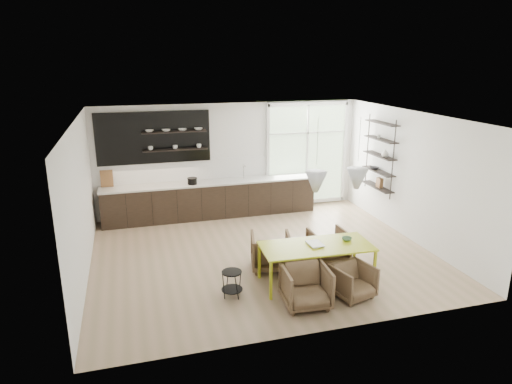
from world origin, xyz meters
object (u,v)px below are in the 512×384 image
Objects in this scene: armchair_front_right at (353,281)px; wire_stool at (232,280)px; armchair_back_left at (271,251)px; armchair_front_left at (306,286)px; dining_table at (316,248)px; armchair_back_right at (328,246)px.

armchair_front_right is 2.10m from wire_stool.
armchair_back_left reaches higher than armchair_front_left.
armchair_front_left is at bearing -121.58° from dining_table.
armchair_back_right is at bearing -167.86° from armchair_back_left.
armchair_front_right is (-0.20, -1.46, -0.04)m from armchair_back_right.
wire_stool is (-2.01, 0.59, 0.01)m from armchair_front_right.
wire_stool is (-2.21, -0.87, -0.03)m from armchair_back_right.
armchair_back_right is 2.38m from wire_stool.
armchair_back_right is 0.96× the size of armchair_front_left.
armchair_front_left is (-1.09, -1.51, 0.02)m from armchair_back_right.
armchair_front_left is at bearing 53.89° from armchair_back_right.
armchair_front_right is (0.89, 0.04, -0.05)m from armchair_front_left.
wire_stool is (-1.12, 0.63, -0.05)m from armchair_front_left.
armchair_back_right is 1.56× the size of wire_stool.
armchair_front_right is at bearing -55.68° from dining_table.
armchair_front_right is at bearing -16.40° from wire_stool.
dining_table is 4.38× the size of wire_stool.
armchair_back_left is (-0.61, 0.81, -0.34)m from dining_table.
armchair_front_left reaches higher than armchair_back_right.
armchair_back_left reaches higher than armchair_front_right.
armchair_back_left is at bearing 41.83° from wire_stool.
armchair_front_right is (0.42, -0.67, -0.39)m from dining_table.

